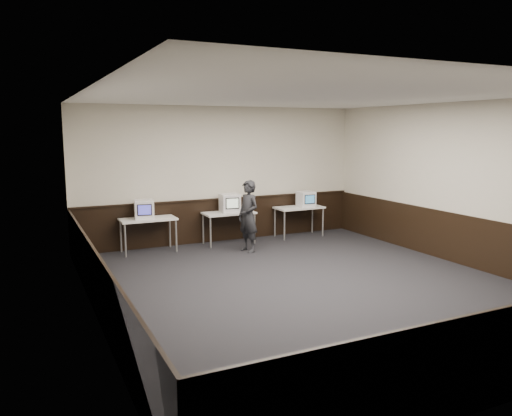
{
  "coord_description": "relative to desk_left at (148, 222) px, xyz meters",
  "views": [
    {
      "loc": [
        -4.36,
        -7.05,
        2.66
      ],
      "look_at": [
        -0.25,
        1.6,
        1.15
      ],
      "focal_mm": 35.0,
      "sensor_mm": 36.0,
      "label": 1
    }
  ],
  "objects": [
    {
      "name": "desk_right",
      "position": [
        3.8,
        0.0,
        0.0
      ],
      "size": [
        1.2,
        0.6,
        0.75
      ],
      "color": "silver",
      "rests_on": "ground"
    },
    {
      "name": "wainscot_back",
      "position": [
        1.9,
        0.38,
        -0.18
      ],
      "size": [
        6.98,
        0.04,
        1.0
      ],
      "primitive_type": "cube",
      "color": "black",
      "rests_on": "back_wall"
    },
    {
      "name": "left_wall",
      "position": [
        -1.6,
        -3.6,
        0.92
      ],
      "size": [
        0.0,
        8.0,
        8.0
      ],
      "primitive_type": "plane",
      "rotation": [
        1.57,
        0.0,
        1.57
      ],
      "color": "beige",
      "rests_on": "ground"
    },
    {
      "name": "floor",
      "position": [
        1.9,
        -3.6,
        -0.68
      ],
      "size": [
        8.0,
        8.0,
        0.0
      ],
      "primitive_type": "plane",
      "color": "black",
      "rests_on": "ground"
    },
    {
      "name": "emac_center",
      "position": [
        1.93,
        0.01,
        0.29
      ],
      "size": [
        0.48,
        0.5,
        0.43
      ],
      "rotation": [
        0.0,
        0.0,
        -0.11
      ],
      "color": "white",
      "rests_on": "desk_center"
    },
    {
      "name": "desk_center",
      "position": [
        1.9,
        0.0,
        0.0
      ],
      "size": [
        1.2,
        0.6,
        0.75
      ],
      "color": "silver",
      "rests_on": "ground"
    },
    {
      "name": "back_wall",
      "position": [
        1.9,
        0.4,
        0.92
      ],
      "size": [
        7.0,
        0.0,
        7.0
      ],
      "primitive_type": "plane",
      "rotation": [
        1.57,
        0.0,
        0.0
      ],
      "color": "beige",
      "rests_on": "ground"
    },
    {
      "name": "ceiling",
      "position": [
        1.9,
        -3.6,
        2.52
      ],
      "size": [
        8.0,
        8.0,
        0.0
      ],
      "primitive_type": "plane",
      "rotation": [
        3.14,
        0.0,
        0.0
      ],
      "color": "white",
      "rests_on": "back_wall"
    },
    {
      "name": "right_wall",
      "position": [
        5.4,
        -3.6,
        0.92
      ],
      "size": [
        0.0,
        8.0,
        8.0
      ],
      "primitive_type": "plane",
      "rotation": [
        1.57,
        0.0,
        -1.57
      ],
      "color": "beige",
      "rests_on": "ground"
    },
    {
      "name": "emac_right",
      "position": [
        3.97,
        -0.05,
        0.26
      ],
      "size": [
        0.4,
        0.43,
        0.38
      ],
      "rotation": [
        0.0,
        0.0,
        -0.05
      ],
      "color": "white",
      "rests_on": "desk_right"
    },
    {
      "name": "wainscot_rail",
      "position": [
        1.9,
        0.36,
        0.34
      ],
      "size": [
        6.98,
        0.06,
        0.04
      ],
      "primitive_type": "cube",
      "color": "black",
      "rests_on": "wainscot_back"
    },
    {
      "name": "emac_left",
      "position": [
        -0.08,
        -0.0,
        0.27
      ],
      "size": [
        0.47,
        0.49,
        0.41
      ],
      "rotation": [
        0.0,
        0.0,
        -0.17
      ],
      "color": "white",
      "rests_on": "desk_left"
    },
    {
      "name": "wainscot_left",
      "position": [
        -1.58,
        -3.6,
        -0.18
      ],
      "size": [
        0.04,
        7.98,
        1.0
      ],
      "primitive_type": "cube",
      "color": "black",
      "rests_on": "left_wall"
    },
    {
      "name": "wainscot_right",
      "position": [
        5.38,
        -3.6,
        -0.18
      ],
      "size": [
        0.04,
        7.98,
        1.0
      ],
      "primitive_type": "cube",
      "color": "black",
      "rests_on": "right_wall"
    },
    {
      "name": "person",
      "position": [
        1.99,
        -0.9,
        0.11
      ],
      "size": [
        0.5,
        0.65,
        1.57
      ],
      "primitive_type": "imported",
      "rotation": [
        0.0,
        0.0,
        -1.33
      ],
      "color": "black",
      "rests_on": "ground"
    },
    {
      "name": "desk_left",
      "position": [
        0.0,
        0.0,
        0.0
      ],
      "size": [
        1.2,
        0.6,
        0.75
      ],
      "color": "silver",
      "rests_on": "ground"
    }
  ]
}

